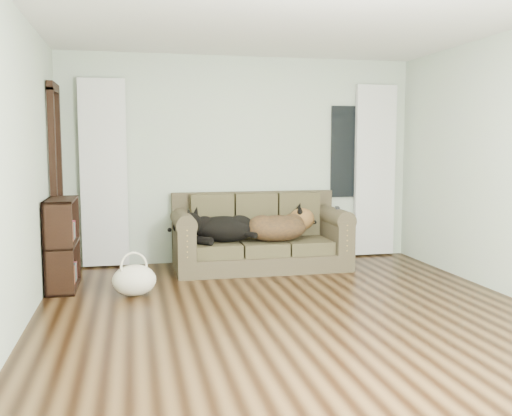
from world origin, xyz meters
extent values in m
plane|color=black|center=(0.00, 0.00, 0.00)|extent=(5.00, 5.00, 0.00)
plane|color=white|center=(0.00, 0.00, 2.60)|extent=(5.00, 5.00, 0.00)
cube|color=#B1C8A8|center=(0.00, 2.50, 1.30)|extent=(4.50, 0.04, 2.60)
cube|color=#B1C8A8|center=(-2.25, 0.00, 1.30)|extent=(0.04, 5.00, 2.60)
cube|color=white|center=(-1.70, 2.42, 1.15)|extent=(0.55, 0.08, 2.25)
cube|color=white|center=(1.80, 2.42, 1.15)|extent=(0.55, 0.08, 2.25)
cube|color=black|center=(1.45, 2.47, 1.40)|extent=(0.50, 0.03, 1.20)
cube|color=black|center=(-2.20, 2.05, 1.05)|extent=(0.07, 0.60, 2.10)
cube|color=#393622|center=(0.14, 1.98, 0.45)|extent=(2.07, 0.89, 0.85)
ellipsoid|color=black|center=(-0.36, 1.95, 0.48)|extent=(0.87, 0.74, 0.31)
ellipsoid|color=black|center=(0.34, 1.87, 0.49)|extent=(0.81, 0.60, 0.34)
cube|color=black|center=(1.07, 1.84, 0.73)|extent=(0.11, 0.20, 0.02)
ellipsoid|color=beige|center=(-1.37, 0.98, 0.16)|extent=(0.47, 0.38, 0.31)
cube|color=black|center=(-2.09, 1.44, 0.50)|extent=(0.35, 0.78, 0.94)
camera|label=1|loc=(-1.37, -4.68, 1.48)|focal=40.00mm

